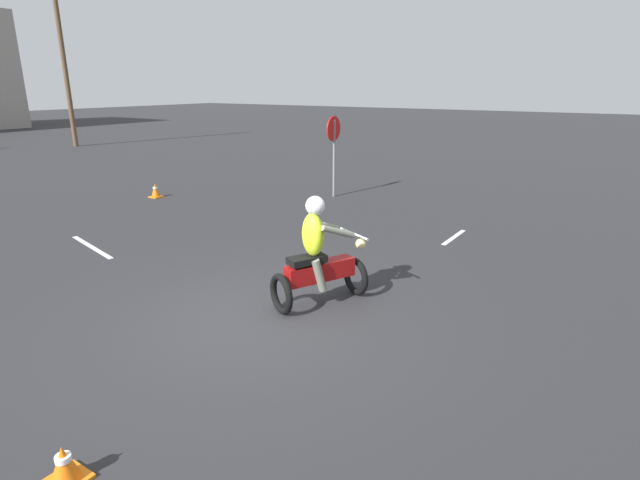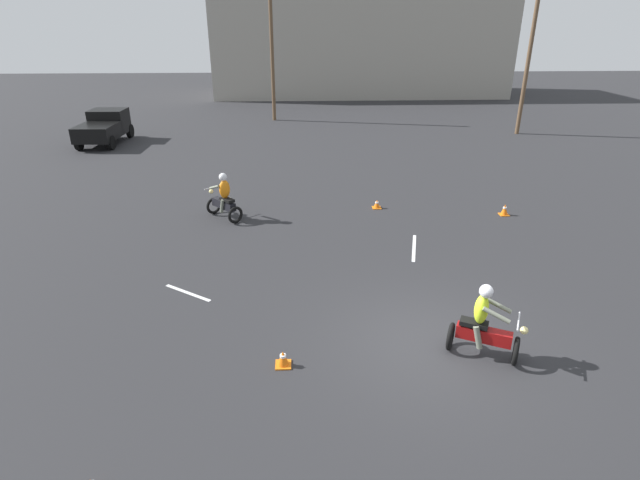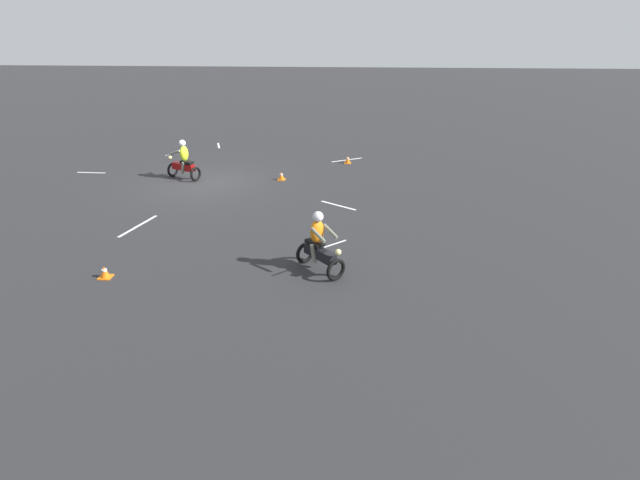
% 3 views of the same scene
% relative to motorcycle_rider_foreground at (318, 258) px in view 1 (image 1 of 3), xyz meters
% --- Properties ---
extents(ground_plane, '(120.00, 120.00, 0.00)m').
position_rel_motorcycle_rider_foreground_xyz_m(ground_plane, '(-0.94, 0.45, -0.73)').
color(ground_plane, '#28282B').
extents(motorcycle_rider_foreground, '(1.52, 1.16, 1.66)m').
position_rel_motorcycle_rider_foreground_xyz_m(motorcycle_rider_foreground, '(0.00, 0.00, 0.00)').
color(motorcycle_rider_foreground, black).
rests_on(motorcycle_rider_foreground, ground).
extents(stop_sign, '(0.70, 0.08, 2.30)m').
position_rel_motorcycle_rider_foreground_xyz_m(stop_sign, '(6.55, 3.70, 0.91)').
color(stop_sign, slate).
rests_on(stop_sign, ground).
extents(traffic_cone_near_left, '(0.32, 0.32, 0.41)m').
position_rel_motorcycle_rider_foreground_xyz_m(traffic_cone_near_left, '(3.64, 7.98, -0.53)').
color(traffic_cone_near_left, orange).
rests_on(traffic_cone_near_left, ground).
extents(traffic_cone_mid_center, '(0.32, 0.32, 0.34)m').
position_rel_motorcycle_rider_foreground_xyz_m(traffic_cone_mid_center, '(-4.08, -0.15, -0.56)').
color(traffic_cone_mid_center, orange).
rests_on(traffic_cone_mid_center, ground).
extents(lane_stripe_e, '(1.28, 0.12, 0.01)m').
position_rel_motorcycle_rider_foreground_xyz_m(lane_stripe_e, '(4.44, -0.63, -0.72)').
color(lane_stripe_e, silver).
rests_on(lane_stripe_e, ground).
extents(lane_stripe_n, '(0.56, 1.94, 0.01)m').
position_rel_motorcycle_rider_foreground_xyz_m(lane_stripe_n, '(-0.19, 5.35, -0.72)').
color(lane_stripe_n, silver).
rests_on(lane_stripe_n, ground).
extents(utility_pole_near, '(0.24, 0.24, 8.03)m').
position_rel_motorcycle_rider_foreground_xyz_m(utility_pole_near, '(9.73, 21.58, 3.29)').
color(utility_pole_near, brown).
rests_on(utility_pole_near, ground).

